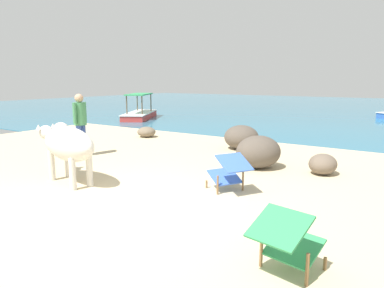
% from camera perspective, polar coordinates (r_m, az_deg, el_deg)
% --- Properties ---
extents(sand_beach, '(18.00, 14.00, 0.04)m').
position_cam_1_polar(sand_beach, '(5.58, -12.93, -10.63)').
color(sand_beach, '#CCB78E').
rests_on(sand_beach, ground).
extents(water_surface, '(60.00, 36.00, 0.03)m').
position_cam_1_polar(water_surface, '(25.91, 24.96, 5.08)').
color(water_surface, teal).
rests_on(water_surface, ground).
extents(cow, '(2.08, 0.92, 1.16)m').
position_cam_1_polar(cow, '(7.03, -19.88, 0.03)').
color(cow, beige).
rests_on(cow, sand_beach).
extents(deck_chair_near, '(0.93, 0.85, 0.68)m').
position_cam_1_polar(deck_chair_near, '(6.17, 6.15, -4.40)').
color(deck_chair_near, brown).
rests_on(deck_chair_near, sand_beach).
extents(deck_chair_far, '(0.67, 0.86, 0.68)m').
position_cam_1_polar(deck_chair_far, '(3.75, 15.32, -14.81)').
color(deck_chair_far, brown).
rests_on(deck_chair_far, sand_beach).
extents(person_standing, '(0.32, 0.50, 1.62)m').
position_cam_1_polar(person_standing, '(9.41, -17.93, 3.78)').
color(person_standing, '#334C99').
rests_on(person_standing, sand_beach).
extents(shore_rock_large, '(1.34, 1.35, 0.69)m').
position_cam_1_polar(shore_rock_large, '(10.07, 8.13, 1.13)').
color(shore_rock_large, brown).
rests_on(shore_rock_large, sand_beach).
extents(shore_rock_medium, '(1.34, 1.35, 0.74)m').
position_cam_1_polar(shore_rock_medium, '(7.94, 10.86, -1.28)').
color(shore_rock_medium, brown).
rests_on(shore_rock_medium, sand_beach).
extents(shore_rock_small, '(0.59, 0.67, 0.44)m').
position_cam_1_polar(shore_rock_small, '(7.81, 20.74, -3.11)').
color(shore_rock_small, '#6B5B4C').
rests_on(shore_rock_small, sand_beach).
extents(shore_rock_flat, '(0.68, 0.64, 0.36)m').
position_cam_1_polar(shore_rock_flat, '(12.19, -7.51, 1.98)').
color(shore_rock_flat, '#756651').
rests_on(shore_rock_flat, sand_beach).
extents(boat_red, '(2.77, 3.78, 1.29)m').
position_cam_1_polar(boat_red, '(18.49, -8.60, 5.05)').
color(boat_red, '#C63833').
rests_on(boat_red, water_surface).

